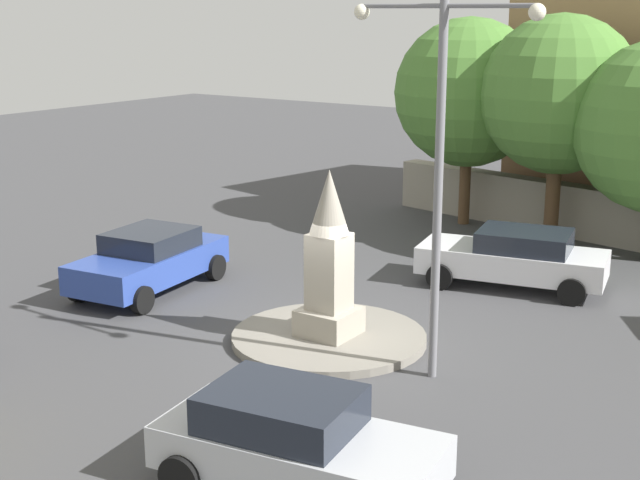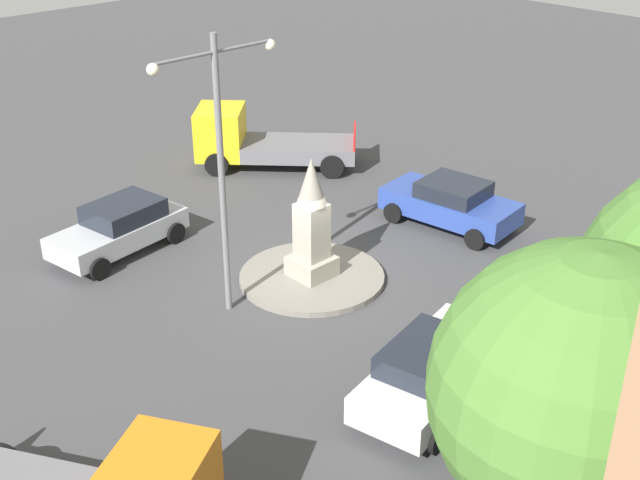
# 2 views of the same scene
# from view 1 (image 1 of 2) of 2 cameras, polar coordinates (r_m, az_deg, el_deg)

# --- Properties ---
(ground_plane) EXTENTS (80.00, 80.00, 0.00)m
(ground_plane) POSITION_cam_1_polar(r_m,az_deg,el_deg) (18.28, 0.58, -6.52)
(ground_plane) COLOR #424244
(traffic_island) EXTENTS (3.98, 3.98, 0.16)m
(traffic_island) POSITION_cam_1_polar(r_m,az_deg,el_deg) (18.25, 0.58, -6.28)
(traffic_island) COLOR gray
(traffic_island) RESTS_ON ground
(monument) EXTENTS (1.09, 1.09, 3.40)m
(monument) POSITION_cam_1_polar(r_m,az_deg,el_deg) (17.73, 0.59, -1.34)
(monument) COLOR #9E9687
(monument) RESTS_ON traffic_island
(streetlamp) EXTENTS (3.51, 0.28, 7.07)m
(streetlamp) POSITION_cam_1_polar(r_m,az_deg,el_deg) (15.58, 7.70, 6.17)
(streetlamp) COLOR slate
(streetlamp) RESTS_ON ground
(car_white_passing) EXTENTS (4.70, 2.65, 1.44)m
(car_white_passing) POSITION_cam_1_polar(r_m,az_deg,el_deg) (22.03, 12.39, -1.09)
(car_white_passing) COLOR silver
(car_white_passing) RESTS_ON ground
(car_silver_near_island) EXTENTS (4.21, 2.39, 1.47)m
(car_silver_near_island) POSITION_cam_1_polar(r_m,az_deg,el_deg) (12.65, -1.67, -12.77)
(car_silver_near_island) COLOR #B7BABF
(car_silver_near_island) RESTS_ON ground
(car_blue_parked_right) EXTENTS (2.46, 4.35, 1.47)m
(car_blue_parked_right) POSITION_cam_1_polar(r_m,az_deg,el_deg) (21.70, -10.88, -1.23)
(car_blue_parked_right) COLOR #2D479E
(car_blue_parked_right) RESTS_ON ground
(stone_boundary_wall) EXTENTS (14.66, 3.53, 1.55)m
(stone_boundary_wall) POSITION_cam_1_polar(r_m,az_deg,el_deg) (27.02, 17.90, 1.45)
(stone_boundary_wall) COLOR #9E9687
(stone_boundary_wall) RESTS_ON ground
(tree_near_wall) EXTENTS (4.56, 4.56, 6.40)m
(tree_near_wall) POSITION_cam_1_polar(r_m,az_deg,el_deg) (27.91, 9.52, 9.30)
(tree_near_wall) COLOR brown
(tree_near_wall) RESTS_ON ground
(tree_far_corner) EXTENTS (4.50, 4.50, 6.52)m
(tree_far_corner) POSITION_cam_1_polar(r_m,az_deg,el_deg) (26.20, 15.12, 8.98)
(tree_far_corner) COLOR brown
(tree_far_corner) RESTS_ON ground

